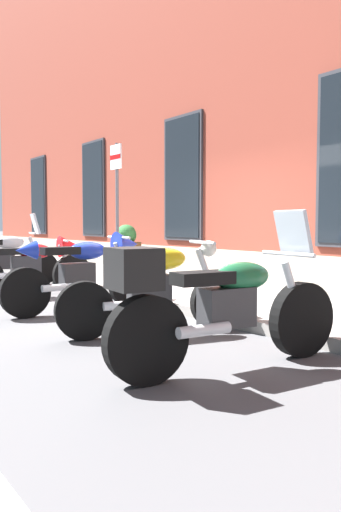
% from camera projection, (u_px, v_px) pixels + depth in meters
% --- Properties ---
extents(ground_plane, '(140.00, 140.00, 0.00)m').
position_uv_depth(ground_plane, '(138.00, 305.00, 7.20)').
color(ground_plane, '#4C4C4F').
extents(sidewalk, '(33.28, 2.34, 0.13)m').
position_uv_depth(sidewalk, '(200.00, 294.00, 7.88)').
color(sidewalk, gray).
rests_on(sidewalk, ground_plane).
extents(motorcycle_red_sport, '(0.62, 2.09, 0.98)m').
position_uv_depth(motorcycle_red_sport, '(34.00, 264.00, 7.93)').
color(motorcycle_red_sport, black).
rests_on(motorcycle_red_sport, ground_plane).
extents(motorcycle_blue_sport, '(0.62, 2.14, 1.07)m').
position_uv_depth(motorcycle_blue_sport, '(87.00, 269.00, 6.63)').
color(motorcycle_blue_sport, black).
rests_on(motorcycle_blue_sport, ground_plane).
extents(motorcycle_yellow_naked, '(0.77, 2.05, 0.99)m').
position_uv_depth(motorcycle_yellow_naked, '(156.00, 289.00, 5.27)').
color(motorcycle_yellow_naked, black).
rests_on(motorcycle_yellow_naked, ground_plane).
extents(motorcycle_green_touring, '(0.66, 2.21, 1.30)m').
position_uv_depth(motorcycle_green_touring, '(220.00, 304.00, 3.92)').
color(motorcycle_green_touring, black).
rests_on(motorcycle_green_touring, ground_plane).
extents(parking_sign, '(0.36, 0.07, 2.50)m').
position_uv_depth(parking_sign, '(117.00, 192.00, 9.03)').
color(parking_sign, '#4C4C51').
rests_on(parking_sign, sidewalk).
extents(barrel_planter, '(0.62, 0.62, 1.03)m').
position_uv_depth(barrel_planter, '(126.00, 255.00, 9.61)').
color(barrel_planter, brown).
rests_on(barrel_planter, sidewalk).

